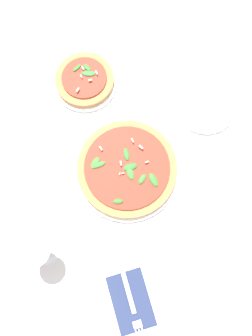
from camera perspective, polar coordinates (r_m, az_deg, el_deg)
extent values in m
plane|color=silver|center=(0.98, -0.01, 0.00)|extent=(6.00, 6.00, 0.00)
cylinder|color=white|center=(0.97, 0.00, -0.32)|extent=(0.31, 0.31, 0.01)
cylinder|color=#AD7542|center=(0.96, 0.00, -0.12)|extent=(0.29, 0.29, 0.02)
cylinder|color=#A82D1E|center=(0.94, 0.00, 0.04)|extent=(0.25, 0.25, 0.01)
ellipsoid|color=#317328|center=(0.95, -5.38, 0.88)|extent=(0.04, 0.04, 0.01)
ellipsoid|color=#357129|center=(0.94, 0.71, -0.72)|extent=(0.05, 0.03, 0.01)
ellipsoid|color=#346628|center=(0.93, 2.84, -1.94)|extent=(0.03, 0.04, 0.01)
ellipsoid|color=#2F6325|center=(0.92, -1.41, -5.82)|extent=(0.03, 0.03, 0.01)
ellipsoid|color=#2E6825|center=(0.93, 4.83, -2.08)|extent=(0.04, 0.02, 0.01)
ellipsoid|color=#2A6A28|center=(0.95, 0.08, 2.41)|extent=(0.04, 0.03, 0.01)
ellipsoid|color=#286728|center=(0.94, 0.74, 0.18)|extent=(0.03, 0.04, 0.01)
ellipsoid|color=#30692C|center=(0.94, -4.70, 0.59)|extent=(0.02, 0.04, 0.01)
cube|color=#EFE5C6|center=(0.95, 2.62, 3.64)|extent=(0.01, 0.01, 0.01)
cube|color=#EFE5C6|center=(0.94, -0.91, 0.82)|extent=(0.01, 0.01, 0.01)
cube|color=#EFE5C6|center=(0.96, 1.13, 4.81)|extent=(0.01, 0.00, 0.01)
cube|color=#EFE5C6|center=(0.93, -1.10, -1.02)|extent=(0.01, 0.01, 0.00)
cube|color=#EFE5C6|center=(0.93, -0.55, -0.92)|extent=(0.00, 0.01, 0.00)
cube|color=#EFE5C6|center=(0.95, -4.43, 3.44)|extent=(0.01, 0.01, 0.01)
cube|color=#EFE5C6|center=(0.94, 3.63, 1.03)|extent=(0.00, 0.01, 0.01)
cylinder|color=white|center=(1.08, -7.12, 14.63)|extent=(0.20, 0.20, 0.01)
cylinder|color=#AD7542|center=(1.07, -7.22, 15.01)|extent=(0.18, 0.18, 0.02)
cylinder|color=#A82D1E|center=(1.06, -7.30, 15.31)|extent=(0.14, 0.14, 0.01)
ellipsoid|color=#2D652A|center=(1.07, -6.81, 17.00)|extent=(0.03, 0.02, 0.01)
ellipsoid|color=#30712D|center=(1.05, -6.56, 16.07)|extent=(0.04, 0.05, 0.01)
ellipsoid|color=#277423|center=(1.07, -8.55, 16.85)|extent=(0.02, 0.03, 0.01)
cube|color=#EFE5C6|center=(1.06, -7.53, 16.86)|extent=(0.01, 0.01, 0.01)
cube|color=#EFE5C6|center=(1.03, -8.39, 13.30)|extent=(0.01, 0.01, 0.01)
cube|color=#EFE5C6|center=(1.04, -6.26, 14.95)|extent=(0.01, 0.01, 0.01)
cube|color=#EFE5C6|center=(1.05, -7.80, 15.53)|extent=(0.01, 0.00, 0.01)
cube|color=#EFE5C6|center=(1.05, -5.16, 16.18)|extent=(0.01, 0.00, 0.01)
cylinder|color=white|center=(0.98, -13.50, -13.80)|extent=(0.08, 0.08, 0.00)
cylinder|color=white|center=(0.94, -13.98, -13.80)|extent=(0.01, 0.01, 0.06)
cone|color=white|center=(0.88, -15.05, -13.82)|extent=(0.08, 0.08, 0.07)
cylinder|color=maroon|center=(0.90, -14.73, -13.81)|extent=(0.04, 0.04, 0.03)
cube|color=navy|center=(0.96, 0.88, -22.17)|extent=(0.17, 0.13, 0.01)
cube|color=silver|center=(0.95, 0.36, -20.61)|extent=(0.12, 0.04, 0.00)
cube|color=silver|center=(0.97, 2.00, -25.58)|extent=(0.02, 0.03, 0.00)
cube|color=silver|center=(0.97, 1.92, -27.12)|extent=(0.04, 0.01, 0.00)
cube|color=silver|center=(0.97, 2.49, -26.97)|extent=(0.04, 0.01, 0.00)
cube|color=silver|center=(0.97, 3.06, -26.81)|extent=(0.04, 0.01, 0.00)
cylinder|color=white|center=(1.07, 13.64, 10.60)|extent=(0.19, 0.19, 0.01)
torus|color=white|center=(1.06, 13.75, 10.77)|extent=(0.19, 0.19, 0.01)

